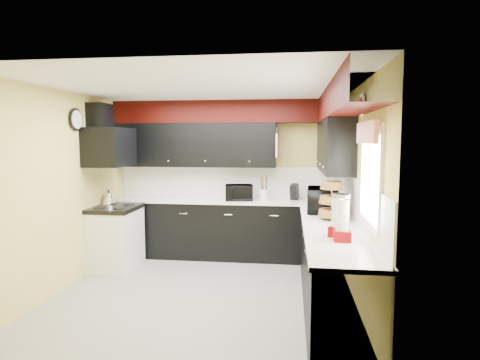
{
  "coord_description": "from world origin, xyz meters",
  "views": [
    {
      "loc": [
        1.04,
        -4.74,
        1.88
      ],
      "look_at": [
        0.36,
        0.6,
        1.34
      ],
      "focal_mm": 30.0,
      "sensor_mm": 36.0,
      "label": 1
    }
  ],
  "objects_px": {
    "toaster_oven": "(239,193)",
    "knife_block": "(294,192)",
    "microwave": "(323,200)",
    "kettle": "(109,198)",
    "utensil_crock": "(264,195)"
  },
  "relations": [
    {
      "from": "utensil_crock",
      "to": "kettle",
      "type": "bearing_deg",
      "value": -166.95
    },
    {
      "from": "microwave",
      "to": "kettle",
      "type": "height_order",
      "value": "microwave"
    },
    {
      "from": "microwave",
      "to": "knife_block",
      "type": "xyz_separation_m",
      "value": [
        -0.36,
        1.02,
        -0.04
      ]
    },
    {
      "from": "toaster_oven",
      "to": "microwave",
      "type": "relative_size",
      "value": 0.73
    },
    {
      "from": "microwave",
      "to": "knife_block",
      "type": "relative_size",
      "value": 2.34
    },
    {
      "from": "knife_block",
      "to": "kettle",
      "type": "bearing_deg",
      "value": -152.43
    },
    {
      "from": "toaster_oven",
      "to": "knife_block",
      "type": "distance_m",
      "value": 0.87
    },
    {
      "from": "toaster_oven",
      "to": "utensil_crock",
      "type": "relative_size",
      "value": 2.46
    },
    {
      "from": "toaster_oven",
      "to": "microwave",
      "type": "height_order",
      "value": "microwave"
    },
    {
      "from": "utensil_crock",
      "to": "knife_block",
      "type": "bearing_deg",
      "value": 12.8
    },
    {
      "from": "microwave",
      "to": "kettle",
      "type": "relative_size",
      "value": 3.05
    },
    {
      "from": "microwave",
      "to": "kettle",
      "type": "bearing_deg",
      "value": 86.58
    },
    {
      "from": "microwave",
      "to": "knife_block",
      "type": "bearing_deg",
      "value": 22.82
    },
    {
      "from": "kettle",
      "to": "toaster_oven",
      "type": "bearing_deg",
      "value": 14.49
    },
    {
      "from": "microwave",
      "to": "toaster_oven",
      "type": "bearing_deg",
      "value": 57.86
    }
  ]
}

